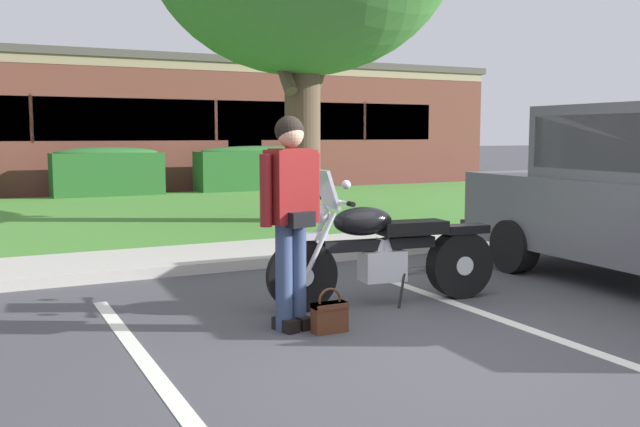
{
  "coord_description": "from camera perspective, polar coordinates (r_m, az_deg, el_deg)",
  "views": [
    {
      "loc": [
        -3.34,
        -4.39,
        1.56
      ],
      "look_at": [
        -0.39,
        1.35,
        0.85
      ],
      "focal_mm": 40.5,
      "sensor_mm": 36.0,
      "label": 1
    }
  ],
  "objects": [
    {
      "name": "brick_building",
      "position": [
        24.93,
        -23.12,
        6.49
      ],
      "size": [
        28.18,
        11.76,
        3.72
      ],
      "color": "brown",
      "rests_on": "ground"
    },
    {
      "name": "hedge_right",
      "position": [
        19.6,
        -5.01,
        3.62
      ],
      "size": [
        3.31,
        0.9,
        1.24
      ],
      "color": "#286028",
      "rests_on": "ground"
    },
    {
      "name": "grass_lawn",
      "position": [
        14.29,
        -13.51,
        -0.02
      ],
      "size": [
        60.0,
        8.88,
        0.06
      ],
      "primitive_type": "cube",
      "color": "#478433",
      "rests_on": "ground"
    },
    {
      "name": "stall_stripe_0",
      "position": [
        4.97,
        -13.03,
        -12.13
      ],
      "size": [
        0.24,
        4.4,
        0.01
      ],
      "primitive_type": "cube",
      "rotation": [
        0.0,
        0.0,
        -0.03
      ],
      "color": "silver",
      "rests_on": "ground"
    },
    {
      "name": "rider_person",
      "position": [
        5.7,
        -2.32,
        0.56
      ],
      "size": [
        0.56,
        0.35,
        1.7
      ],
      "color": "black",
      "rests_on": "ground"
    },
    {
      "name": "handbag",
      "position": [
        5.75,
        0.77,
        -7.98
      ],
      "size": [
        0.28,
        0.13,
        0.36
      ],
      "color": "#562D19",
      "rests_on": "ground"
    },
    {
      "name": "curb_strip",
      "position": [
        8.59,
        -3.86,
        -3.79
      ],
      "size": [
        60.0,
        0.2,
        0.12
      ],
      "primitive_type": "cube",
      "color": "#B7B2A8",
      "rests_on": "ground"
    },
    {
      "name": "stall_stripe_1",
      "position": [
        6.34,
        14.17,
        -8.13
      ],
      "size": [
        0.24,
        4.4,
        0.01
      ],
      "primitive_type": "cube",
      "rotation": [
        0.0,
        0.0,
        -0.03
      ],
      "color": "silver",
      "rests_on": "ground"
    },
    {
      "name": "motorcycle",
      "position": [
        6.68,
        5.71,
        -2.97
      ],
      "size": [
        2.24,
        0.82,
        1.26
      ],
      "color": "black",
      "rests_on": "ground"
    },
    {
      "name": "concrete_walk",
      "position": [
        9.37,
        -5.93,
        -3.08
      ],
      "size": [
        60.0,
        1.5,
        0.08
      ],
      "primitive_type": "cube",
      "color": "#B7B2A8",
      "rests_on": "ground"
    },
    {
      "name": "ground_plane",
      "position": [
        5.73,
        9.85,
        -9.61
      ],
      "size": [
        140.0,
        140.0,
        0.0
      ],
      "primitive_type": "plane",
      "color": "#424247"
    },
    {
      "name": "hedge_center_right",
      "position": [
        18.48,
        -16.45,
        3.23
      ],
      "size": [
        2.64,
        0.9,
        1.24
      ],
      "color": "#286028",
      "rests_on": "ground"
    }
  ]
}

